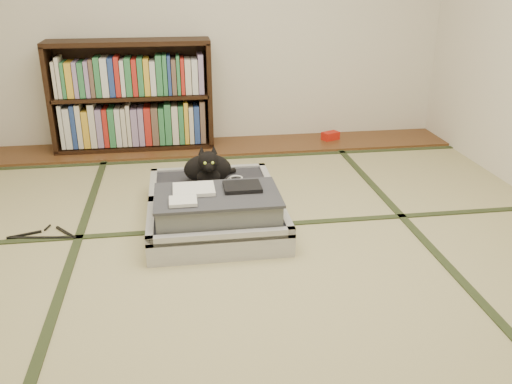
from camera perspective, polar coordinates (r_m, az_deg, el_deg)
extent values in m
plane|color=tan|center=(2.98, 0.03, -7.06)|extent=(4.50, 4.50, 0.00)
cube|color=brown|center=(4.81, -3.48, 4.82)|extent=(4.00, 0.50, 0.02)
cube|color=red|center=(5.00, 7.84, 5.89)|extent=(0.17, 0.14, 0.07)
plane|color=silver|center=(4.84, -4.11, 19.29)|extent=(4.00, 0.00, 4.00)
cube|color=#2D381E|center=(3.02, -19.27, -7.98)|extent=(0.05, 4.50, 0.01)
cube|color=#2D381E|center=(3.26, 17.76, -5.40)|extent=(0.05, 4.50, 0.01)
cube|color=#2D381E|center=(3.33, -0.98, -3.63)|extent=(4.00, 0.05, 0.01)
cube|color=#2D381E|center=(4.53, -3.13, 3.60)|extent=(4.00, 0.05, 0.01)
cube|color=black|center=(4.85, -20.67, 9.21)|extent=(0.04, 0.31, 0.86)
cube|color=black|center=(4.75, -4.97, 10.31)|extent=(0.04, 0.31, 0.86)
cube|color=black|center=(4.87, -12.47, 4.80)|extent=(1.34, 0.31, 0.04)
cube|color=black|center=(4.68, -13.40, 15.09)|extent=(1.34, 0.31, 0.04)
cube|color=black|center=(4.76, -12.92, 9.82)|extent=(1.28, 0.31, 0.03)
cube|color=black|center=(4.90, -12.81, 10.21)|extent=(1.34, 0.02, 0.86)
cube|color=gray|center=(4.79, -12.71, 7.23)|extent=(1.20, 0.21, 0.36)
cube|color=gray|center=(4.70, -13.14, 12.02)|extent=(1.20, 0.21, 0.32)
cube|color=#B6B7BC|center=(3.16, -4.01, -3.91)|extent=(0.80, 0.54, 0.14)
cube|color=#2A2930|center=(3.14, -4.02, -3.32)|extent=(0.72, 0.45, 0.11)
cube|color=#B6B7BC|center=(2.90, -3.65, -4.74)|extent=(0.80, 0.04, 0.05)
cube|color=#B6B7BC|center=(3.35, -4.39, -0.89)|extent=(0.80, 0.04, 0.05)
cube|color=#B6B7BC|center=(3.12, -11.03, -3.08)|extent=(0.04, 0.54, 0.05)
cube|color=#B6B7BC|center=(3.17, 2.83, -2.26)|extent=(0.04, 0.54, 0.05)
cube|color=#B6B7BC|center=(3.64, -4.70, -0.18)|extent=(0.80, 0.54, 0.14)
cube|color=#2A2930|center=(3.63, -4.72, 0.35)|extent=(0.72, 0.45, 0.11)
cube|color=#B6B7BC|center=(3.39, -4.44, -0.61)|extent=(0.80, 0.04, 0.05)
cube|color=#B6B7BC|center=(3.85, -4.99, 2.26)|extent=(0.80, 0.04, 0.05)
cube|color=#B6B7BC|center=(3.62, -10.76, 0.58)|extent=(0.04, 0.54, 0.05)
cube|color=#B6B7BC|center=(3.66, 1.22, 1.24)|extent=(0.04, 0.54, 0.05)
cylinder|color=black|center=(3.37, -4.42, -0.67)|extent=(0.72, 0.03, 0.03)
cube|color=gray|center=(3.10, -4.07, -1.70)|extent=(0.69, 0.42, 0.14)
cube|color=#393A40|center=(3.07, -4.11, -0.33)|extent=(0.71, 0.44, 0.02)
cube|color=white|center=(3.10, -6.57, 0.28)|extent=(0.24, 0.19, 0.02)
cube|color=black|center=(3.12, -1.46, 0.57)|extent=(0.21, 0.17, 0.02)
cube|color=white|center=(2.96, -7.69, -0.96)|extent=(0.15, 0.13, 0.02)
cube|color=white|center=(2.92, -8.24, -6.30)|extent=(0.06, 0.01, 0.05)
cube|color=white|center=(2.93, -5.69, -6.39)|extent=(0.05, 0.01, 0.04)
cube|color=orange|center=(2.96, 1.61, -5.67)|extent=(0.05, 0.01, 0.04)
cube|color=#197F33|center=(2.94, 0.16, -5.41)|extent=(0.04, 0.01, 0.03)
ellipsoid|color=black|center=(3.58, -5.12, 2.45)|extent=(0.31, 0.20, 0.19)
ellipsoid|color=black|center=(3.50, -5.01, 1.61)|extent=(0.15, 0.11, 0.11)
ellipsoid|color=black|center=(3.43, -5.05, 3.26)|extent=(0.13, 0.12, 0.13)
sphere|color=black|center=(3.38, -4.97, 2.62)|extent=(0.06, 0.06, 0.06)
cone|color=black|center=(3.43, -5.75, 4.36)|extent=(0.05, 0.06, 0.06)
cone|color=black|center=(3.43, -4.46, 4.43)|extent=(0.05, 0.06, 0.06)
sphere|color=#A5BF33|center=(3.37, -5.39, 3.04)|extent=(0.02, 0.02, 0.02)
sphere|color=#A5BF33|center=(3.37, -4.59, 3.09)|extent=(0.02, 0.02, 0.02)
cylinder|color=black|center=(3.70, -3.52, 2.04)|extent=(0.19, 0.11, 0.03)
torus|color=white|center=(3.62, -2.23, 1.30)|extent=(0.11, 0.11, 0.02)
torus|color=white|center=(3.61, -2.14, 1.47)|extent=(0.09, 0.09, 0.01)
cube|color=black|center=(3.42, -21.54, -4.51)|extent=(0.39, 0.07, 0.01)
cube|color=black|center=(3.50, -23.22, -4.15)|extent=(0.19, 0.08, 0.01)
cube|color=black|center=(3.45, -19.45, -4.00)|extent=(0.13, 0.16, 0.01)
cylinder|color=black|center=(3.54, -21.10, -3.51)|extent=(0.03, 0.07, 0.01)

